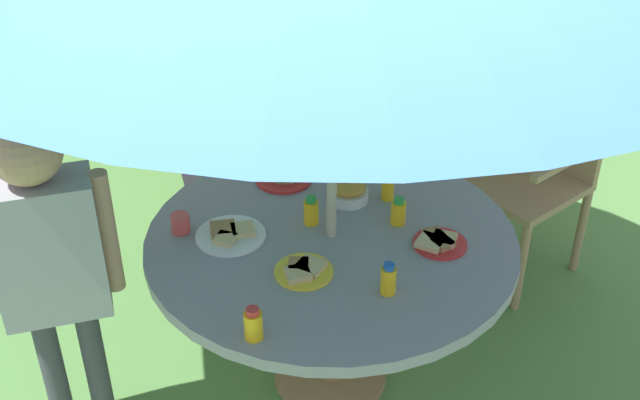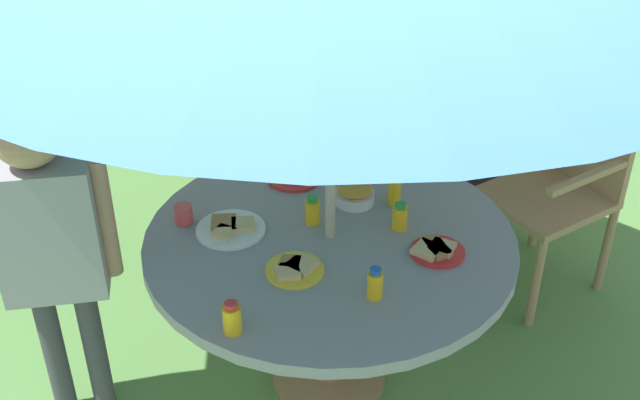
% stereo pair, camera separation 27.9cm
% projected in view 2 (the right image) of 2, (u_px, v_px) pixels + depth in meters
% --- Properties ---
extents(ground_plane, '(10.00, 10.00, 0.02)m').
position_uv_depth(ground_plane, '(329.00, 379.00, 3.21)').
color(ground_plane, '#548442').
extents(garden_table, '(1.33, 1.33, 0.70)m').
position_uv_depth(garden_table, '(330.00, 259.00, 2.89)').
color(garden_table, '#93704C').
rests_on(garden_table, ground_plane).
extents(wooden_chair, '(0.63, 0.61, 1.07)m').
position_uv_depth(wooden_chair, '(565.00, 168.00, 3.47)').
color(wooden_chair, tan).
rests_on(wooden_chair, ground_plane).
extents(dome_tent, '(1.95, 1.95, 1.59)m').
position_uv_depth(dome_tent, '(372.00, 35.00, 4.27)').
color(dome_tent, orange).
rests_on(dome_tent, ground_plane).
extents(child_in_pink_shirt, '(0.23, 0.38, 1.14)m').
position_uv_depth(child_in_pink_shirt, '(348.00, 108.00, 3.65)').
color(child_in_pink_shirt, navy).
rests_on(child_in_pink_shirt, ground_plane).
extents(child_in_grey_shirt, '(0.44, 0.22, 1.31)m').
position_uv_depth(child_in_grey_shirt, '(48.00, 230.00, 2.63)').
color(child_in_grey_shirt, '#3F3F47').
rests_on(child_in_grey_shirt, ground_plane).
extents(snack_bowl, '(0.15, 0.15, 0.07)m').
position_uv_depth(snack_bowl, '(354.00, 194.00, 3.00)').
color(snack_bowl, white).
rests_on(snack_bowl, garden_table).
extents(plate_center_front, '(0.20, 0.20, 0.03)m').
position_uv_depth(plate_center_front, '(295.00, 269.00, 2.65)').
color(plate_center_front, yellow).
rests_on(plate_center_front, garden_table).
extents(plate_back_edge, '(0.22, 0.22, 0.03)m').
position_uv_depth(plate_back_edge, '(295.00, 175.00, 3.16)').
color(plate_back_edge, red).
rests_on(plate_back_edge, garden_table).
extents(plate_mid_right, '(0.20, 0.19, 0.03)m').
position_uv_depth(plate_mid_right, '(436.00, 250.00, 2.73)').
color(plate_mid_right, red).
rests_on(plate_mid_right, garden_table).
extents(plate_center_back, '(0.25, 0.25, 0.03)m').
position_uv_depth(plate_center_back, '(231.00, 228.00, 2.85)').
color(plate_center_back, white).
rests_on(plate_center_back, garden_table).
extents(juice_bottle_near_left, '(0.05, 0.05, 0.11)m').
position_uv_depth(juice_bottle_near_left, '(400.00, 217.00, 2.84)').
color(juice_bottle_near_left, yellow).
rests_on(juice_bottle_near_left, garden_table).
extents(juice_bottle_near_right, '(0.06, 0.06, 0.11)m').
position_uv_depth(juice_bottle_near_right, '(312.00, 211.00, 2.87)').
color(juice_bottle_near_right, yellow).
rests_on(juice_bottle_near_right, garden_table).
extents(juice_bottle_far_left, '(0.05, 0.05, 0.11)m').
position_uv_depth(juice_bottle_far_left, '(375.00, 284.00, 2.51)').
color(juice_bottle_far_left, yellow).
rests_on(juice_bottle_far_left, garden_table).
extents(juice_bottle_far_right, '(0.06, 0.06, 0.11)m').
position_uv_depth(juice_bottle_far_right, '(232.00, 318.00, 2.38)').
color(juice_bottle_far_right, yellow).
rests_on(juice_bottle_far_right, garden_table).
extents(juice_bottle_mid_left, '(0.05, 0.05, 0.12)m').
position_uv_depth(juice_bottle_mid_left, '(394.00, 190.00, 2.98)').
color(juice_bottle_mid_left, yellow).
rests_on(juice_bottle_mid_left, garden_table).
extents(cup_near, '(0.07, 0.07, 0.07)m').
position_uv_depth(cup_near, '(183.00, 214.00, 2.88)').
color(cup_near, '#E04C47').
rests_on(cup_near, garden_table).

